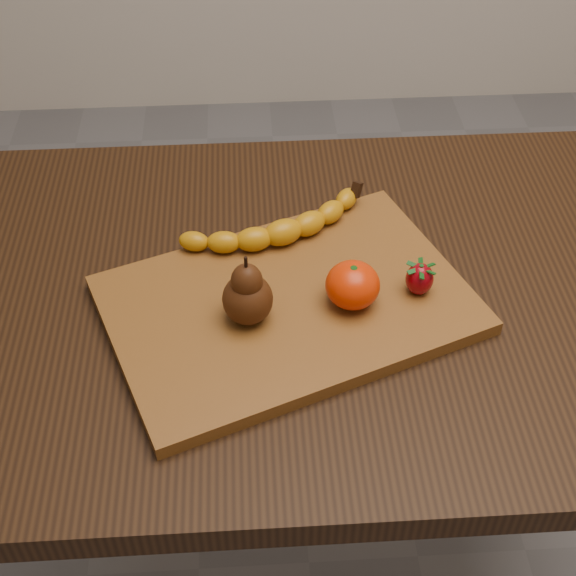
{
  "coord_description": "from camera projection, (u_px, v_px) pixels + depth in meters",
  "views": [
    {
      "loc": [
        -0.09,
        -0.77,
        1.5
      ],
      "look_at": [
        -0.04,
        -0.04,
        0.8
      ],
      "focal_mm": 50.0,
      "sensor_mm": 36.0,
      "label": 1
    }
  ],
  "objects": [
    {
      "name": "cutting_board",
      "position": [
        288.0,
        305.0,
        1.03
      ],
      "size": [
        0.53,
        0.44,
        0.02
      ],
      "primitive_type": "cube",
      "rotation": [
        0.0,
        0.0,
        0.37
      ],
      "color": "brown",
      "rests_on": "table"
    },
    {
      "name": "mandarin",
      "position": [
        353.0,
        285.0,
        1.0
      ],
      "size": [
        0.08,
        0.08,
        0.06
      ],
      "primitive_type": "ellipsoid",
      "rotation": [
        0.0,
        0.0,
        0.27
      ],
      "color": "red",
      "rests_on": "cutting_board"
    },
    {
      "name": "strawberry",
      "position": [
        420.0,
        278.0,
        1.02
      ],
      "size": [
        0.05,
        0.05,
        0.04
      ],
      "primitive_type": null,
      "rotation": [
        0.0,
        0.0,
        0.39
      ],
      "color": "maroon",
      "rests_on": "cutting_board"
    },
    {
      "name": "table",
      "position": [
        317.0,
        337.0,
        1.14
      ],
      "size": [
        1.0,
        0.7,
        0.76
      ],
      "color": "black",
      "rests_on": "ground"
    },
    {
      "name": "ground",
      "position": [
        309.0,
        563.0,
        1.59
      ],
      "size": [
        3.5,
        3.5,
        0.0
      ],
      "primitive_type": "plane",
      "color": "slate",
      "rests_on": "ground"
    },
    {
      "name": "banana",
      "position": [
        283.0,
        232.0,
        1.09
      ],
      "size": [
        0.24,
        0.14,
        0.04
      ],
      "primitive_type": null,
      "rotation": [
        0.0,
        0.0,
        0.36
      ],
      "color": "#C78609",
      "rests_on": "cutting_board"
    },
    {
      "name": "pear",
      "position": [
        247.0,
        289.0,
        0.97
      ],
      "size": [
        0.06,
        0.06,
        0.1
      ],
      "primitive_type": null,
      "rotation": [
        0.0,
        0.0,
        0.03
      ],
      "color": "#3F1D0A",
      "rests_on": "cutting_board"
    }
  ]
}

